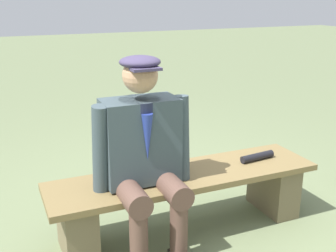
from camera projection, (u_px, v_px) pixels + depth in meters
ground_plane at (184, 229)px, 2.94m from camera, size 30.00×30.00×0.00m
bench at (185, 194)px, 2.85m from camera, size 1.85×0.47×0.43m
seated_man at (144, 149)px, 2.56m from camera, size 0.64×0.61×1.23m
rolled_magazine at (257, 157)px, 3.02m from camera, size 0.28×0.08×0.05m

